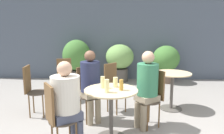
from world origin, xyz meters
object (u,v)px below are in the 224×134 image
object	(u,v)px
bistro_chair_2	(56,114)
potted_plant_0	(77,57)
bistro_chair_5	(32,87)
potted_plant_2	(166,61)
cafe_table_near	(111,102)
seated_person_2	(67,100)
beer_glass_2	(107,86)
bistro_chair_4	(65,76)
seated_person_1	(91,80)
beer_glass_0	(115,82)
beer_glass_1	(103,82)
bistro_chair_0	(153,93)
beer_glass_3	(121,85)
potted_plant_1	(120,60)
cafe_table_far	(172,83)
bistro_chair_1	(87,89)
bistro_chair_3	(113,83)
seated_person_0	(147,83)

from	to	relation	value
bistro_chair_2	potted_plant_0	size ratio (longest dim) A/B	0.74
bistro_chair_5	potted_plant_2	distance (m)	3.89
cafe_table_near	potted_plant_2	bearing A→B (deg)	66.30
seated_person_2	beer_glass_2	distance (m)	0.55
bistro_chair_4	seated_person_1	bearing A→B (deg)	-75.51
bistro_chair_5	beer_glass_0	xyz separation A→B (m)	(1.51, -0.65, 0.26)
beer_glass_0	beer_glass_2	world-z (taller)	beer_glass_2
beer_glass_1	cafe_table_near	bearing A→B (deg)	-32.87
bistro_chair_0	bistro_chair_5	xyz separation A→B (m)	(-2.12, 0.34, 0.00)
potted_plant_2	seated_person_1	bearing A→B (deg)	-123.13
beer_glass_3	potted_plant_0	bearing A→B (deg)	110.73
seated_person_2	potted_plant_1	bearing A→B (deg)	-43.50
potted_plant_2	cafe_table_far	bearing A→B (deg)	-98.57
bistro_chair_1	potted_plant_1	distance (m)	2.80
beer_glass_0	potted_plant_1	size ratio (longest dim) A/B	0.13
potted_plant_2	bistro_chair_1	bearing A→B (deg)	-125.43
bistro_chair_3	beer_glass_2	size ratio (longest dim) A/B	5.15
seated_person_2	bistro_chair_4	bearing A→B (deg)	-18.48
bistro_chair_5	potted_plant_0	distance (m)	2.61
bistro_chair_3	potted_plant_0	size ratio (longest dim) A/B	0.74
bistro_chair_5	potted_plant_1	xyz separation A→B (m)	(1.58, 2.62, 0.11)
seated_person_1	potted_plant_1	world-z (taller)	seated_person_1
cafe_table_far	beer_glass_2	bearing A→B (deg)	-131.94
cafe_table_near	bistro_chair_2	world-z (taller)	bistro_chair_2
bistro_chair_5	beer_glass_2	bearing A→B (deg)	-128.12
seated_person_0	seated_person_2	distance (m)	1.30
bistro_chair_1	beer_glass_1	distance (m)	0.72
beer_glass_1	potted_plant_2	xyz separation A→B (m)	(1.59, 3.27, -0.19)
bistro_chair_4	beer_glass_1	world-z (taller)	bistro_chair_4
bistro_chair_2	potted_plant_2	size ratio (longest dim) A/B	0.86
bistro_chair_3	beer_glass_2	bearing A→B (deg)	-139.57
potted_plant_0	cafe_table_far	bearing A→B (deg)	-43.61
cafe_table_far	seated_person_2	xyz separation A→B (m)	(-1.69, -1.55, 0.16)
bistro_chair_5	beer_glass_3	bearing A→B (deg)	-121.76
beer_glass_0	beer_glass_3	distance (m)	0.18
bistro_chair_2	bistro_chair_3	bearing A→B (deg)	-57.37
bistro_chair_5	beer_glass_3	world-z (taller)	bistro_chair_5
bistro_chair_4	potted_plant_0	world-z (taller)	potted_plant_0
bistro_chair_5	beer_glass_1	xyz separation A→B (m)	(1.33, -0.70, 0.27)
beer_glass_3	potted_plant_0	world-z (taller)	potted_plant_0
cafe_table_far	bistro_chair_4	distance (m)	2.27
seated_person_1	bistro_chair_3	bearing A→B (deg)	21.61
seated_person_1	potted_plant_2	bearing A→B (deg)	23.47
cafe_table_far	bistro_chair_2	bearing A→B (deg)	-137.96
bistro_chair_1	beer_glass_0	bearing A→B (deg)	-80.26
seated_person_2	potted_plant_2	world-z (taller)	seated_person_2
bistro_chair_3	potted_plant_2	world-z (taller)	potted_plant_2
bistro_chair_1	beer_glass_2	distance (m)	0.93
beer_glass_2	bistro_chair_3	bearing A→B (deg)	87.52
beer_glass_3	cafe_table_far	bearing A→B (deg)	50.65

